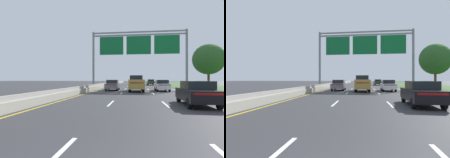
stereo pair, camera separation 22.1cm
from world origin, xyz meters
TOP-DOWN VIEW (x-y plane):
  - ground_plane at (0.00, 35.00)m, footprint 220.00×220.00m
  - lane_striping at (0.00, 34.54)m, footprint 11.96×106.00m
  - grass_verge_right at (13.95, 35.00)m, footprint 14.00×110.00m
  - median_barrier_concrete at (-6.60, 35.00)m, footprint 0.60×110.00m
  - overhead_sign_gantry at (0.30, 26.97)m, footprint 15.06×0.42m
  - pickup_truck_gold at (-0.09, 22.95)m, footprint 2.11×5.44m
  - car_blue_centre_lane_sedan at (0.04, 36.58)m, footprint 1.89×4.43m
  - car_grey_left_lane_sedan at (-3.55, 24.59)m, footprint 1.88×4.42m
  - car_white_right_lane_sedan at (3.53, 24.28)m, footprint 1.86×4.42m
  - car_black_right_lane_sedan at (3.76, 10.24)m, footprint 1.94×4.45m
  - car_darkgreen_right_lane_sedan at (3.79, 47.40)m, footprint 1.94×4.45m
  - roadside_tree_mid at (11.39, 28.62)m, footprint 4.89×4.89m

SIDE VIEW (x-z plane):
  - ground_plane at x=0.00m, z-range 0.00..0.00m
  - lane_striping at x=0.00m, z-range 0.00..0.01m
  - grass_verge_right at x=13.95m, z-range 0.00..0.02m
  - median_barrier_concrete at x=-6.60m, z-range -0.07..0.78m
  - car_blue_centre_lane_sedan at x=0.04m, z-range 0.03..1.60m
  - car_grey_left_lane_sedan at x=-3.55m, z-range 0.03..1.60m
  - car_white_right_lane_sedan at x=3.53m, z-range 0.03..1.60m
  - car_black_right_lane_sedan at x=3.76m, z-range 0.03..1.60m
  - car_darkgreen_right_lane_sedan at x=3.79m, z-range 0.03..1.60m
  - pickup_truck_gold at x=-0.09m, z-range -0.03..2.17m
  - roadside_tree_mid at x=11.39m, z-range 1.19..8.49m
  - overhead_sign_gantry at x=0.30m, z-range 1.96..11.37m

